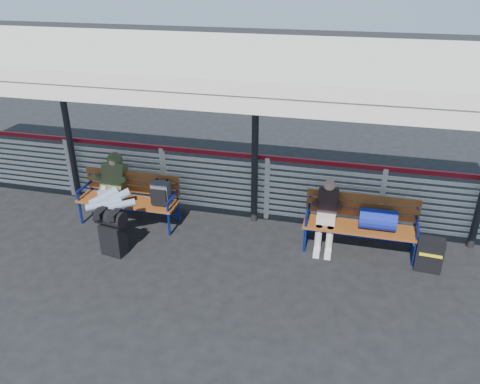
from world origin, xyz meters
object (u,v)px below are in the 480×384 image
(suitcase_side, at_px, (429,254))
(companion_person, at_px, (326,214))
(luggage_stack, at_px, (112,230))
(bench_right, at_px, (369,219))
(traveler_man, at_px, (111,195))
(bench_left, at_px, (138,194))

(suitcase_side, bearing_deg, companion_person, 173.76)
(luggage_stack, distance_m, bench_right, 4.10)
(bench_right, xyz_separation_m, traveler_man, (-4.30, -0.39, 0.10))
(luggage_stack, bearing_deg, suitcase_side, 18.82)
(luggage_stack, height_order, bench_left, bench_left)
(luggage_stack, distance_m, suitcase_side, 4.94)
(companion_person, bearing_deg, luggage_stack, -162.02)
(traveler_man, relative_size, companion_person, 1.43)
(traveler_man, bearing_deg, bench_left, 47.42)
(bench_left, xyz_separation_m, bench_right, (3.98, 0.04, 0.01))
(luggage_stack, xyz_separation_m, companion_person, (3.28, 1.06, 0.16))
(luggage_stack, bearing_deg, companion_person, 27.87)
(suitcase_side, bearing_deg, bench_right, 166.02)
(bench_left, xyz_separation_m, suitcase_side, (4.91, -0.27, -0.31))
(bench_left, height_order, companion_person, companion_person)
(bench_left, bearing_deg, traveler_man, -132.58)
(traveler_man, bearing_deg, companion_person, 5.96)
(luggage_stack, xyz_separation_m, bench_right, (3.95, 1.07, 0.16))
(traveler_man, bearing_deg, bench_right, 5.15)
(bench_left, bearing_deg, companion_person, 0.52)
(bench_left, distance_m, suitcase_side, 4.92)
(traveler_man, relative_size, suitcase_side, 3.00)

